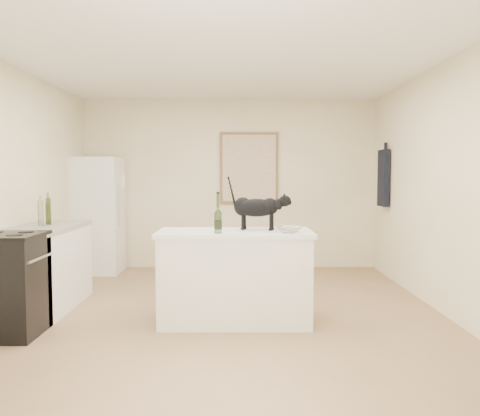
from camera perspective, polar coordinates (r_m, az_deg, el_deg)
name	(u,v)px	position (r m, az deg, el deg)	size (l,w,h in m)	color
floor	(225,316)	(5.25, -1.68, -12.18)	(5.50, 5.50, 0.00)	#997651
ceiling	(225,58)	(5.18, -1.74, 16.68)	(5.50, 5.50, 0.00)	white
wall_back	(230,184)	(7.80, -1.18, 2.71)	(4.50, 4.50, 0.00)	#F6EBBE
wall_front	(209,206)	(2.31, -3.51, 0.23)	(4.50, 4.50, 0.00)	#F6EBBE
wall_left	(1,189)	(5.58, -25.48, 1.94)	(5.50, 5.50, 0.00)	#F6EBBE
wall_right	(448,189)	(5.47, 22.56, 1.99)	(5.50, 5.50, 0.00)	#F6EBBE
island_base	(235,279)	(4.95, -0.58, -8.03)	(1.44, 0.67, 0.86)	white
island_top	(235,233)	(4.88, -0.59, -2.85)	(1.50, 0.70, 0.04)	white
left_cabinets	(45,269)	(5.83, -21.28, -6.50)	(0.60, 1.40, 0.86)	white
left_countertop	(44,228)	(5.77, -21.39, -2.09)	(0.62, 1.44, 0.04)	gray
stove	(6,286)	(5.01, -25.02, -8.01)	(0.60, 0.60, 0.90)	black
fridge	(98,215)	(7.71, -15.88, -0.79)	(0.68, 0.68, 1.70)	white
artwork_frame	(249,168)	(7.77, 1.04, 4.55)	(0.90, 0.03, 1.10)	brown
artwork_canvas	(249,168)	(7.75, 1.04, 4.56)	(0.82, 0.00, 1.02)	beige
hanging_garment	(384,178)	(7.39, 15.99, 3.29)	(0.08, 0.34, 0.80)	black
black_cat	(257,210)	(4.97, 1.90, -0.23)	(0.56, 0.17, 0.39)	black
wine_bottle	(218,215)	(4.68, -2.52, -0.82)	(0.07, 0.07, 0.34)	#274E1F
glass_bowl	(290,229)	(4.76, 5.68, -2.45)	(0.24, 0.24, 0.06)	silver
fridge_paper	(122,181)	(7.71, -13.25, 2.98)	(0.01, 0.15, 0.20)	white
counter_bottle_cluster	(46,213)	(5.84, -21.22, -0.49)	(0.10, 0.28, 0.29)	brown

